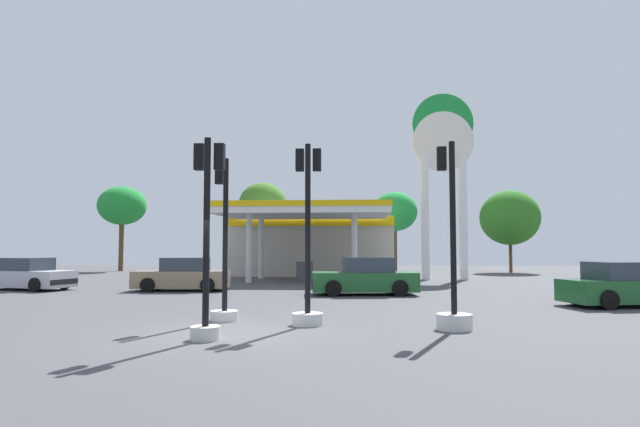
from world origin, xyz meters
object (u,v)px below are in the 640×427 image
at_px(tree_0, 122,206).
at_px(tree_3, 510,218).
at_px(tree_2, 395,212).
at_px(traffic_signal_2, 453,286).
at_px(car_2, 28,275).
at_px(car_3, 183,276).
at_px(car_0, 365,278).
at_px(car_1, 625,286).
at_px(traffic_signal_0, 224,270).
at_px(traffic_signal_3, 207,254).
at_px(tree_1, 263,205).
at_px(traffic_signal_1, 308,263).
at_px(station_pole_sign, 443,163).

bearing_deg(tree_0, tree_3, -0.67).
bearing_deg(tree_2, traffic_signal_2, -91.43).
height_order(car_2, car_3, car_3).
bearing_deg(car_0, car_1, -24.34).
bearing_deg(car_3, traffic_signal_2, -46.95).
xyz_separation_m(traffic_signal_0, tree_3, (15.22, 28.37, 2.87)).
bearing_deg(car_2, tree_0, 102.49).
height_order(tree_2, tree_3, tree_2).
xyz_separation_m(car_0, traffic_signal_3, (-3.47, -11.03, 1.09)).
distance_m(car_0, car_1, 9.27).
relative_size(traffic_signal_3, tree_3, 0.68).
bearing_deg(tree_2, tree_3, -8.68).
height_order(traffic_signal_0, tree_2, tree_2).
height_order(traffic_signal_2, traffic_signal_3, traffic_signal_2).
relative_size(tree_1, tree_3, 1.13).
bearing_deg(car_1, car_2, 167.48).
xyz_separation_m(car_1, traffic_signal_2, (-6.49, -5.47, 0.36)).
relative_size(traffic_signal_1, tree_1, 0.64).
bearing_deg(traffic_signal_1, traffic_signal_0, 164.03).
height_order(car_2, traffic_signal_2, traffic_signal_2).
height_order(traffic_signal_1, tree_3, tree_3).
bearing_deg(tree_2, tree_0, -177.51).
relative_size(car_3, traffic_signal_3, 1.00).
bearing_deg(tree_1, station_pole_sign, -39.08).
distance_m(station_pole_sign, car_2, 22.96).
xyz_separation_m(car_2, tree_1, (7.28, 19.53, 4.70)).
height_order(tree_0, tree_3, tree_0).
relative_size(car_1, car_3, 1.01).
xyz_separation_m(car_0, car_3, (-8.06, 1.43, -0.02)).
xyz_separation_m(car_2, traffic_signal_2, (17.15, -10.72, 0.36)).
bearing_deg(tree_1, car_3, -90.39).
height_order(car_1, tree_1, tree_1).
bearing_deg(traffic_signal_2, tree_3, 72.30).
xyz_separation_m(traffic_signal_1, traffic_signal_2, (3.49, -0.55, -0.52)).
xyz_separation_m(tree_2, tree_3, (8.67, -1.32, -0.58)).
xyz_separation_m(car_2, traffic_signal_0, (11.37, -9.51, 0.66)).
distance_m(station_pole_sign, tree_0, 26.40).
bearing_deg(traffic_signal_3, tree_3, 64.62).
height_order(station_pole_sign, car_0, station_pole_sign).
bearing_deg(car_1, tree_3, 83.03).
xyz_separation_m(station_pole_sign, car_1, (3.56, -14.38, -6.36)).
distance_m(car_2, tree_3, 32.80).
xyz_separation_m(station_pole_sign, traffic_signal_0, (-8.71, -18.64, -5.70)).
height_order(car_1, traffic_signal_0, traffic_signal_0).
bearing_deg(traffic_signal_2, traffic_signal_3, -162.13).
relative_size(traffic_signal_1, tree_0, 0.66).
bearing_deg(car_3, tree_2, 61.89).
height_order(traffic_signal_2, tree_2, tree_2).
bearing_deg(car_1, tree_1, 123.45).
xyz_separation_m(car_2, tree_0, (-4.26, 19.22, 4.61)).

